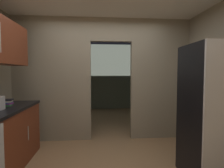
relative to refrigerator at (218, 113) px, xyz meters
The scene contains 4 objects.
kitchen_partition 2.25m from the refrigerator, 133.10° to the left, with size 3.72×0.12×2.58m.
adjoining_room_shell 4.18m from the refrigerator, 110.62° to the left, with size 3.72×3.43×2.58m.
refrigerator is the anchor object (origin of this frame).
book_stack 3.04m from the refrigerator, 167.88° to the left, with size 0.14×0.16×0.11m.
Camera 1 is at (-0.13, -2.31, 1.41)m, focal length 28.59 mm.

